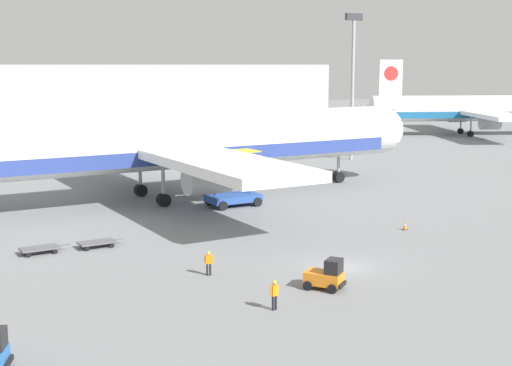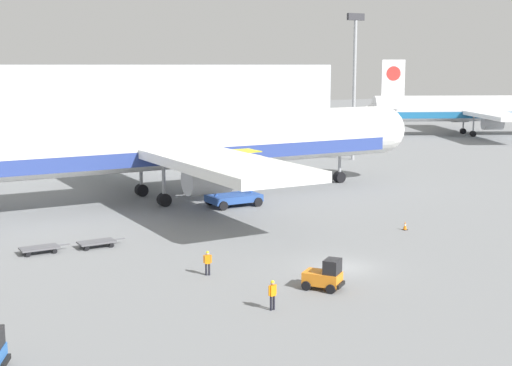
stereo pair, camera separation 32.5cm
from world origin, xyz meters
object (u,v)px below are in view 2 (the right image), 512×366
Objects in this scene: airplane_main at (181,143)px; scissor_lift_loader at (234,185)px; baggage_dolly_lead at (40,248)px; ground_crew_far at (208,261)px; light_mast at (354,75)px; baggage_tug_foreground at (325,276)px; ground_crew_near at (272,292)px; traffic_cone_near at (405,226)px; baggage_dolly_second at (97,242)px; airplane_distant at (484,110)px.

airplane_main reaches higher than scissor_lift_loader.
ground_crew_far is at bearing -53.97° from baggage_dolly_lead.
ground_crew_far is (-43.38, -44.09, -11.50)m from light_mast.
ground_crew_near is (-4.81, -1.81, 0.18)m from baggage_tug_foreground.
baggage_dolly_second is at bearing 165.23° from traffic_cone_near.
ground_crew_near is 1.06× the size of ground_crew_far.
baggage_dolly_lead is at bearing 174.23° from baggage_dolly_second.
baggage_tug_foreground is at bearing -127.11° from light_mast.
baggage_tug_foreground reaches higher than traffic_cone_near.
airplane_main is 86.74m from airplane_distant.
scissor_lift_loader is at bearing -143.19° from light_mast.
traffic_cone_near is at bearing -119.98° from light_mast.
airplane_distant is at bearing 22.24° from light_mast.
light_mast is 5.72× the size of baggage_dolly_second.
baggage_dolly_lead and baggage_dolly_second have the same top height.
baggage_dolly_second is at bearing -126.64° from airplane_distant.
baggage_dolly_lead is at bearing -157.06° from scissor_lift_loader.
light_mast is 12.71× the size of ground_crew_far.
ground_crew_near is (-42.89, -52.14, -11.42)m from light_mast.
airplane_distant is at bearing 25.31° from baggage_dolly_lead.
airplane_main is at bearing 135.99° from baggage_tug_foreground.
airplane_main is at bearing -153.53° from light_mast.
light_mast is at bearing 35.17° from scissor_lift_loader.
ground_crew_near reaches higher than baggage_dolly_second.
ground_crew_near reaches higher than traffic_cone_near.
ground_crew_near is (-11.61, -28.73, -1.04)m from scissor_lift_loader.
ground_crew_far is (-0.49, 8.05, -0.07)m from ground_crew_near.
light_mast is 11.98× the size of ground_crew_near.
ground_crew_near is 2.30× the size of traffic_cone_near.
baggage_tug_foreground is 22.38m from baggage_dolly_lead.
baggage_tug_foreground is 8.19m from ground_crew_far.
airplane_main is 21.88m from baggage_dolly_second.
baggage_tug_foreground is 19.73m from baggage_dolly_second.
airplane_distant is at bearing -148.75° from ground_crew_near.
light_mast is at bearing -136.95° from ground_crew_near.
scissor_lift_loader reaches higher than ground_crew_near.
scissor_lift_loader is 31.00m from ground_crew_near.
light_mast reaches higher than ground_crew_near.
ground_crew_far reaches higher than baggage_dolly_lead.
scissor_lift_loader is at bearing -98.04° from ground_crew_far.
ground_crew_far is (4.56, -10.85, 0.59)m from baggage_dolly_second.
baggage_dolly_second is at bearing -151.12° from scissor_lift_loader.
airplane_distant is 17.09× the size of baggage_tug_foreground.
scissor_lift_loader reaches higher than baggage_tug_foreground.
airplane_main is at bearing -111.33° from ground_crew_near.
scissor_lift_loader is 1.48× the size of baggage_dolly_lead.
airplane_main is 33.85m from baggage_tug_foreground.
baggage_tug_foreground is 1.67× the size of ground_crew_far.
scissor_lift_loader is 3.10× the size of ground_crew_near.
traffic_cone_near reaches higher than baggage_dolly_second.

